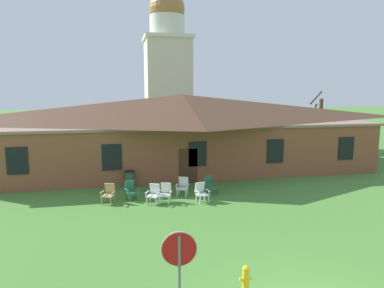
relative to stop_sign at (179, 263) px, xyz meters
name	(u,v)px	position (x,y,z in m)	size (l,w,h in m)	color
brick_building	(182,130)	(3.41, 18.15, 0.88)	(25.99, 10.40, 5.23)	brown
dome_tower	(168,70)	(4.41, 32.55, 5.93)	(5.18, 5.18, 17.05)	beige
stop_sign	(179,263)	(0.00, 0.00, 0.00)	(0.80, 0.12, 2.51)	slate
lawn_chair_by_porch	(109,193)	(-1.75, 10.27, -1.29)	(0.78, 0.83, 0.96)	tan
lawn_chair_near_door	(131,190)	(-0.66, 10.63, -1.29)	(0.78, 0.82, 0.96)	#28704C
lawn_chair_left_end	(154,193)	(0.42, 9.76, -1.29)	(0.81, 0.85, 0.96)	white
lawn_chair_middle	(166,192)	(1.01, 9.80, -1.29)	(0.75, 0.80, 0.96)	silver
lawn_chair_right_end	(183,186)	(2.08, 10.82, -1.29)	(0.79, 0.83, 0.96)	silver
lawn_chair_far_side	(201,192)	(2.79, 9.53, -1.29)	(0.73, 0.77, 0.96)	silver
lawn_chair_under_eave	(210,185)	(3.55, 10.71, -1.29)	(0.84, 0.87, 0.96)	#28704C
bare_tree_beside_building	(320,122)	(16.51, 21.37, 0.89)	(2.04, 1.95, 5.49)	brown
fire_hydrant	(246,280)	(2.09, 1.38, -1.41)	(0.36, 0.28, 0.79)	gold
trash_bin	(130,179)	(-0.64, 12.86, -1.29)	(0.56, 0.56, 0.98)	#335638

